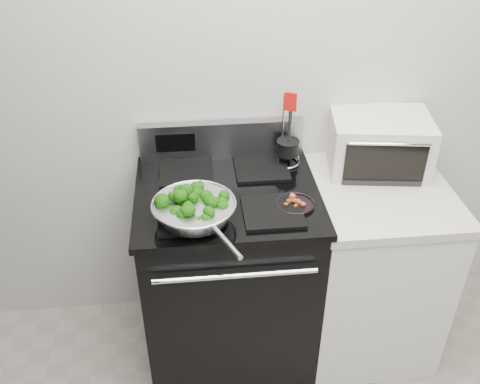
{
  "coord_description": "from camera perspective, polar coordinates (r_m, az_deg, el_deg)",
  "views": [
    {
      "loc": [
        -0.44,
        -0.48,
        2.23
      ],
      "look_at": [
        -0.25,
        1.36,
        0.98
      ],
      "focal_mm": 40.0,
      "sensor_mm": 36.0,
      "label": 1
    }
  ],
  "objects": [
    {
      "name": "toaster_oven",
      "position": [
        2.54,
        14.58,
        5.1
      ],
      "size": [
        0.48,
        0.39,
        0.25
      ],
      "rotation": [
        0.0,
        0.0,
        -0.14
      ],
      "color": "silver",
      "rests_on": "counter"
    },
    {
      "name": "utensil_holder",
      "position": [
        2.46,
        5.07,
        4.35
      ],
      "size": [
        0.12,
        0.12,
        0.36
      ],
      "rotation": [
        0.0,
        0.0,
        -0.43
      ],
      "color": "silver",
      "rests_on": "gas_range"
    },
    {
      "name": "bacon_plate",
      "position": [
        2.2,
        5.92,
        -1.08
      ],
      "size": [
        0.16,
        0.16,
        0.04
      ],
      "rotation": [
        0.0,
        0.0,
        -0.21
      ],
      "color": "black",
      "rests_on": "gas_range"
    },
    {
      "name": "gas_range",
      "position": [
        2.58,
        -1.24,
        -8.51
      ],
      "size": [
        0.79,
        0.69,
        1.13
      ],
      "color": "black",
      "rests_on": "floor"
    },
    {
      "name": "back_wall",
      "position": [
        2.44,
        5.03,
        12.76
      ],
      "size": [
        4.0,
        0.02,
        2.7
      ],
      "primitive_type": "cube",
      "color": "beige",
      "rests_on": "ground"
    },
    {
      "name": "skillet",
      "position": [
        2.1,
        -4.88,
        -1.88
      ],
      "size": [
        0.33,
        0.5,
        0.07
      ],
      "rotation": [
        0.0,
        0.0,
        0.42
      ],
      "color": "silver",
      "rests_on": "gas_range"
    },
    {
      "name": "counter",
      "position": [
        2.72,
        13.46,
        -7.74
      ],
      "size": [
        0.62,
        0.68,
        0.92
      ],
      "color": "white",
      "rests_on": "floor"
    },
    {
      "name": "broccoli_pile",
      "position": [
        2.09,
        -4.94,
        -1.42
      ],
      "size": [
        0.26,
        0.26,
        0.09
      ],
      "primitive_type": null,
      "color": "black",
      "rests_on": "skillet"
    }
  ]
}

